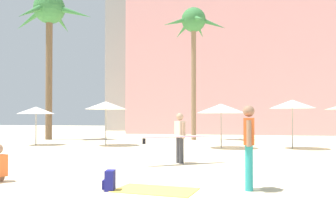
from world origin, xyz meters
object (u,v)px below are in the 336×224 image
object	(u,v)px
cafe_umbrella_1	(36,110)
backpack	(110,181)
person_near_left	(179,136)
beach_towel	(155,190)
cafe_umbrella_4	(106,105)
palm_tree_left	(194,29)
person_mid_left	(249,143)
cafe_umbrella_0	(292,104)
cafe_umbrella_2	(221,108)
palm_tree_far_left	(49,18)

from	to	relation	value
cafe_umbrella_1	backpack	bearing A→B (deg)	-50.96
backpack	person_near_left	world-z (taller)	person_near_left
beach_towel	cafe_umbrella_4	bearing A→B (deg)	117.34
palm_tree_left	person_mid_left	world-z (taller)	palm_tree_left
cafe_umbrella_0	person_near_left	xyz separation A→B (m)	(-4.34, -6.94, -1.28)
backpack	palm_tree_left	bearing A→B (deg)	-98.29
cafe_umbrella_2	backpack	distance (m)	11.30
person_mid_left	cafe_umbrella_0	bearing A→B (deg)	-101.50
cafe_umbrella_4	person_near_left	bearing A→B (deg)	-51.52
palm_tree_left	cafe_umbrella_1	distance (m)	11.81
palm_tree_left	cafe_umbrella_1	world-z (taller)	palm_tree_left
cafe_umbrella_2	person_mid_left	size ratio (longest dim) A/B	1.38
person_mid_left	cafe_umbrella_4	bearing A→B (deg)	-54.81
cafe_umbrella_4	backpack	world-z (taller)	cafe_umbrella_4
cafe_umbrella_2	backpack	bearing A→B (deg)	-97.57
person_near_left	person_mid_left	xyz separation A→B (m)	(2.23, -3.85, 0.06)
beach_towel	cafe_umbrella_1	bearing A→B (deg)	132.47
palm_tree_far_left	cafe_umbrella_1	distance (m)	8.37
palm_tree_far_left	cafe_umbrella_4	size ratio (longest dim) A/B	4.27
cafe_umbrella_2	person_mid_left	bearing A→B (deg)	-82.61
beach_towel	person_mid_left	world-z (taller)	person_mid_left
palm_tree_far_left	backpack	xyz separation A→B (m)	(10.86, -15.54, -8.35)
cafe_umbrella_2	beach_towel	world-z (taller)	cafe_umbrella_2
cafe_umbrella_0	person_near_left	world-z (taller)	cafe_umbrella_0
cafe_umbrella_0	backpack	size ratio (longest dim) A/B	5.71
person_near_left	palm_tree_far_left	bearing A→B (deg)	98.30
cafe_umbrella_2	cafe_umbrella_1	bearing A→B (deg)	-178.80
backpack	palm_tree_far_left	bearing A→B (deg)	-66.23
beach_towel	backpack	distance (m)	0.97
palm_tree_left	cafe_umbrella_1	size ratio (longest dim) A/B	4.30
cafe_umbrella_2	person_mid_left	world-z (taller)	cafe_umbrella_2
cafe_umbrella_4	person_near_left	xyz separation A→B (m)	(5.43, -6.83, -1.29)
beach_towel	person_mid_left	distance (m)	2.18
cafe_umbrella_4	person_mid_left	distance (m)	13.20
cafe_umbrella_0	cafe_umbrella_1	distance (m)	13.73
cafe_umbrella_4	palm_tree_far_left	bearing A→B (deg)	145.34
cafe_umbrella_1	cafe_umbrella_2	world-z (taller)	cafe_umbrella_2
palm_tree_left	backpack	world-z (taller)	palm_tree_left
person_near_left	person_mid_left	bearing A→B (deg)	-97.77
beach_towel	person_near_left	distance (m)	4.43
palm_tree_far_left	cafe_umbrella_1	world-z (taller)	palm_tree_far_left
cafe_umbrella_4	beach_towel	size ratio (longest dim) A/B	1.45
palm_tree_far_left	cafe_umbrella_0	size ratio (longest dim) A/B	4.31
cafe_umbrella_1	person_near_left	world-z (taller)	cafe_umbrella_1
palm_tree_far_left	cafe_umbrella_4	bearing A→B (deg)	-34.66
palm_tree_far_left	cafe_umbrella_0	world-z (taller)	palm_tree_far_left
palm_tree_left	person_mid_left	size ratio (longest dim) A/B	5.20
cafe_umbrella_2	beach_towel	xyz separation A→B (m)	(-0.55, -10.83, -1.98)
cafe_umbrella_4	backpack	bearing A→B (deg)	-66.94
cafe_umbrella_0	backpack	distance (m)	12.66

